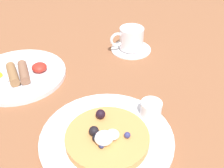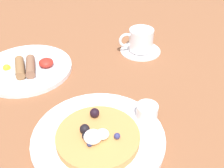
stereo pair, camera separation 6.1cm
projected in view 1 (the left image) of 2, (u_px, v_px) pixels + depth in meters
The scene contains 8 objects.
ground_plane at pixel (108, 110), 0.62m from camera, with size 2.10×1.60×0.03m, color brown.
pancake_plate at pixel (107, 138), 0.53m from camera, with size 0.26×0.26×0.01m, color white.
pancake_with_berries at pixel (107, 137), 0.51m from camera, with size 0.16×0.16×0.04m.
syrup_ramekin at pixel (151, 108), 0.56m from camera, with size 0.05×0.05×0.03m.
breakfast_plate at pixel (19, 75), 0.70m from camera, with size 0.24×0.24×0.01m, color white.
fried_breakfast at pixel (19, 73), 0.68m from camera, with size 0.16×0.09×0.03m.
coffee_saucer at pixel (131, 49), 0.82m from camera, with size 0.12×0.12×0.01m, color white.
coffee_cup at pixel (131, 38), 0.80m from camera, with size 0.10×0.07×0.06m.
Camera 1 is at (-0.08, -0.46, 0.41)m, focal length 43.15 mm.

